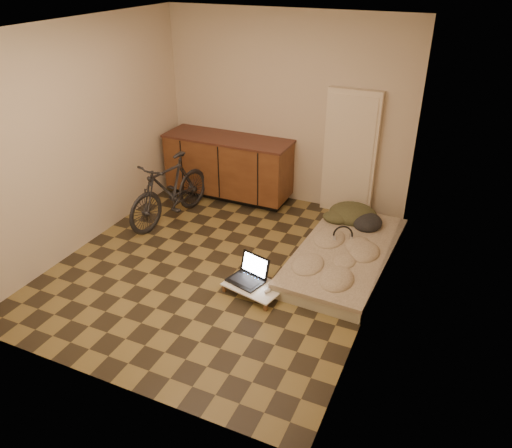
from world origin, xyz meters
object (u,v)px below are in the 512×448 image
at_px(futon, 345,255).
at_px(laptop, 249,275).
at_px(bicycle, 169,187).
at_px(lap_desk, 254,286).

xyz_separation_m(futon, laptop, (-0.81, -0.93, 0.06)).
height_order(bicycle, futon, bicycle).
bearing_deg(bicycle, lap_desk, -22.17).
xyz_separation_m(futon, lap_desk, (-0.72, -1.00, -0.00)).
distance_m(lap_desk, laptop, 0.13).
xyz_separation_m(bicycle, futon, (2.42, -0.07, -0.40)).
height_order(futon, laptop, laptop).
relative_size(bicycle, lap_desk, 2.24).
height_order(lap_desk, laptop, laptop).
bearing_deg(futon, lap_desk, -123.21).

